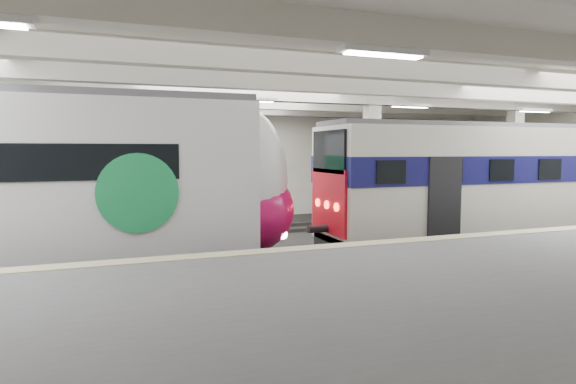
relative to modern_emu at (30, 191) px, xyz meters
name	(u,v)px	position (x,y,z in m)	size (l,w,h in m)	color
station_hall	(293,153)	(6.21, -1.74, 0.92)	(36.00, 24.00, 5.75)	black
modern_emu	(30,191)	(0.00, 0.00, 0.00)	(14.84, 3.06, 4.74)	silver
older_rer	(492,182)	(14.25, 0.00, -0.12)	(12.62, 2.79, 4.20)	beige
far_train	(5,184)	(-1.54, 5.50, -0.16)	(12.97, 2.65, 4.18)	silver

